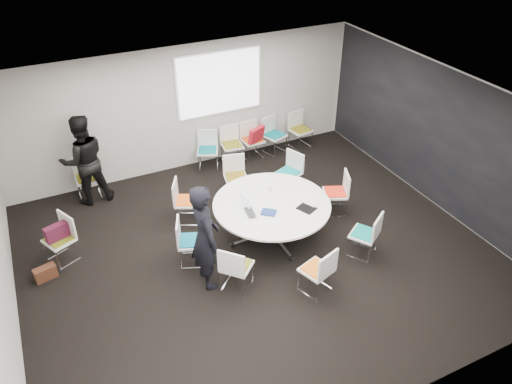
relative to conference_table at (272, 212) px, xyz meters
name	(u,v)px	position (x,y,z in m)	size (l,w,h in m)	color
room_shell	(261,185)	(-0.38, -0.31, 0.87)	(8.08, 7.08, 2.88)	black
conference_table	(272,212)	(0.00, 0.00, 0.00)	(2.14, 2.14, 0.73)	silver
projection_screen	(220,84)	(0.33, 3.15, 1.32)	(1.90, 0.03, 1.35)	white
chair_ring_a	(335,200)	(1.50, 0.13, -0.26)	(0.59, 0.60, 0.88)	silver
chair_ring_b	(289,180)	(1.03, 1.19, -0.26)	(0.59, 0.59, 0.88)	silver
chair_ring_c	(236,184)	(-0.04, 1.53, -0.26)	(0.54, 0.53, 0.88)	silver
chair_ring_d	(187,208)	(-1.26, 1.14, -0.26)	(0.61, 0.61, 0.88)	silver
chair_ring_e	(191,249)	(-1.59, -0.05, -0.26)	(0.59, 0.59, 0.88)	silver
chair_ring_f	(237,274)	(-1.14, -0.97, -0.26)	(0.64, 0.64, 0.88)	silver
chair_ring_g	(317,278)	(-0.01, -1.61, -0.26)	(0.58, 0.57, 0.88)	silver
chair_ring_h	(364,242)	(1.23, -1.20, -0.26)	(0.63, 0.63, 0.88)	silver
chair_back_a	(208,157)	(-0.15, 2.86, -0.26)	(0.60, 0.60, 0.88)	silver
chair_back_b	(232,152)	(0.44, 2.85, -0.26)	(0.51, 0.50, 0.88)	silver
chair_back_c	(252,147)	(0.97, 2.86, -0.26)	(0.48, 0.47, 0.88)	silver
chair_back_d	(274,142)	(1.55, 2.86, -0.26)	(0.58, 0.57, 0.88)	silver
chair_back_e	(300,136)	(2.26, 2.84, -0.26)	(0.53, 0.52, 0.88)	silver
chair_spare_left	(62,247)	(-3.61, 0.99, -0.26)	(0.60, 0.61, 0.88)	silver
chair_person_back	(89,185)	(-2.82, 2.85, -0.26)	(0.46, 0.45, 0.88)	silver
person_main	(205,237)	(-1.52, -0.63, 0.41)	(0.69, 0.45, 1.89)	black
person_back	(84,160)	(-2.82, 2.68, 0.42)	(0.93, 0.72, 1.91)	black
laptop	(253,212)	(-0.43, -0.10, 0.21)	(0.34, 0.22, 0.03)	#333338
laptop_lid	(245,200)	(-0.47, 0.13, 0.33)	(0.30, 0.02, 0.22)	silver
notebook_black	(306,209)	(0.47, -0.42, 0.21)	(0.22, 0.30, 0.02)	black
tablet_folio	(269,212)	(-0.18, -0.24, 0.21)	(0.26, 0.20, 0.03)	navy
papers_right	(285,189)	(0.45, 0.31, 0.20)	(0.30, 0.21, 0.00)	silver
papers_front	(302,196)	(0.60, -0.04, 0.20)	(0.30, 0.21, 0.00)	white
cup	(270,188)	(0.17, 0.40, 0.24)	(0.08, 0.08, 0.09)	white
phone	(314,209)	(0.59, -0.49, 0.20)	(0.14, 0.07, 0.01)	black
maroon_bag	(57,232)	(-3.63, 0.98, 0.09)	(0.40, 0.14, 0.28)	#4C142A
brown_bag	(46,273)	(-3.96, 0.61, -0.41)	(0.36, 0.16, 0.24)	#492617
red_jacket	(256,135)	(0.97, 2.63, 0.17)	(0.44, 0.10, 0.35)	#AD1520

